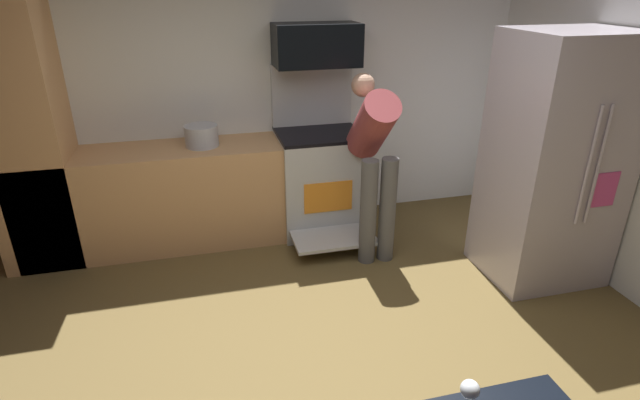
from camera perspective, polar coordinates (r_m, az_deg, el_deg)
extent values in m
cube|color=brown|center=(3.23, -0.09, -19.81)|extent=(5.20, 4.80, 0.02)
cube|color=silver|center=(4.72, -7.21, 12.64)|extent=(5.20, 0.12, 2.60)
cube|color=tan|center=(4.60, -17.21, 0.30)|extent=(2.40, 0.60, 0.90)
cube|color=tan|center=(4.59, -30.69, 5.88)|extent=(0.60, 0.60, 2.10)
cube|color=silver|center=(4.69, -0.07, 2.02)|extent=(0.76, 0.64, 0.92)
cube|color=black|center=(4.53, -0.08, 7.58)|extent=(0.76, 0.64, 0.03)
cube|color=silver|center=(4.73, -0.95, 12.07)|extent=(0.76, 0.06, 0.57)
cube|color=orange|center=(4.40, 0.96, 0.34)|extent=(0.44, 0.01, 0.28)
cube|color=silver|center=(4.37, 1.61, -4.40)|extent=(0.72, 0.41, 0.03)
cube|color=black|center=(4.47, -0.41, 17.43)|extent=(0.74, 0.38, 0.36)
cube|color=#BFB6C2|center=(4.17, 25.35, 4.01)|extent=(0.86, 0.73, 1.92)
cylinder|color=#BFB6C2|center=(3.84, 28.54, 3.33)|extent=(0.02, 0.02, 0.86)
cylinder|color=#BFB6C2|center=(3.90, 29.42, 3.40)|extent=(0.02, 0.02, 0.86)
cube|color=#DD4A96|center=(4.05, 29.97, 1.03)|extent=(0.20, 0.01, 0.26)
cylinder|color=#595959|center=(4.12, 5.57, -1.44)|extent=(0.14, 0.14, 0.92)
cylinder|color=#595959|center=(4.17, 7.77, -1.19)|extent=(0.14, 0.14, 0.92)
cylinder|color=#963F42|center=(4.10, 6.06, 8.53)|extent=(0.30, 0.65, 0.65)
sphere|color=tan|center=(4.28, 4.98, 13.07)|extent=(0.20, 0.20, 0.20)
ellipsoid|color=silver|center=(1.79, 16.89, -20.14)|extent=(0.06, 0.06, 0.06)
cylinder|color=#B1B6BF|center=(4.41, -13.49, 7.20)|extent=(0.28, 0.28, 0.18)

